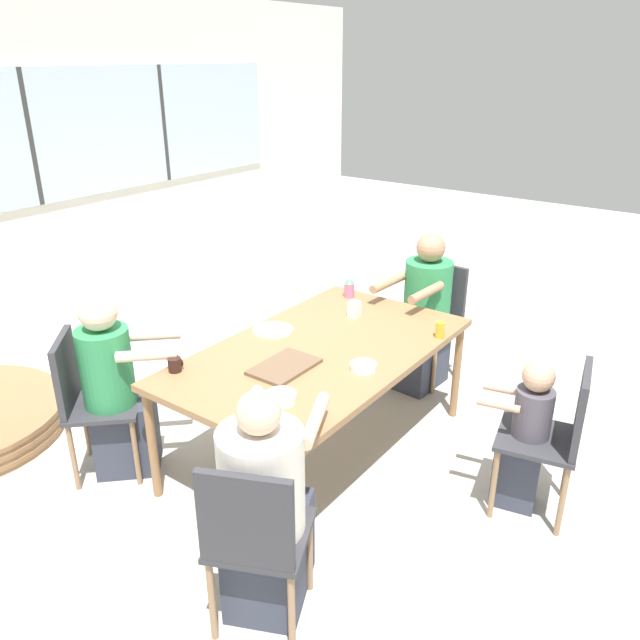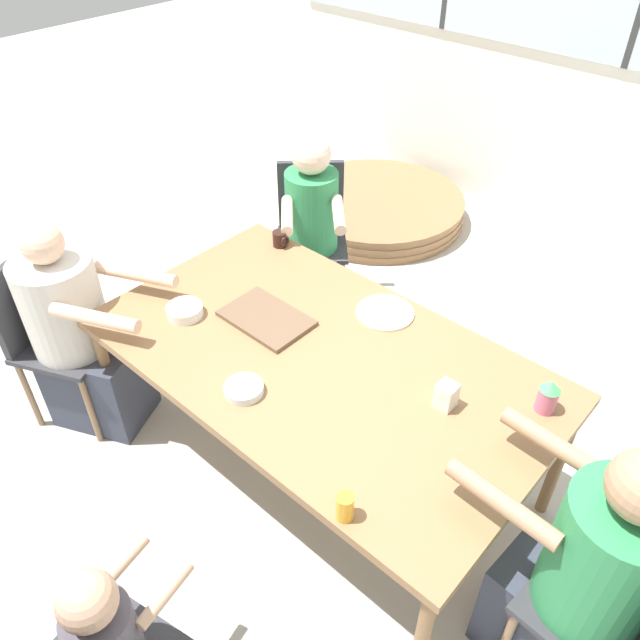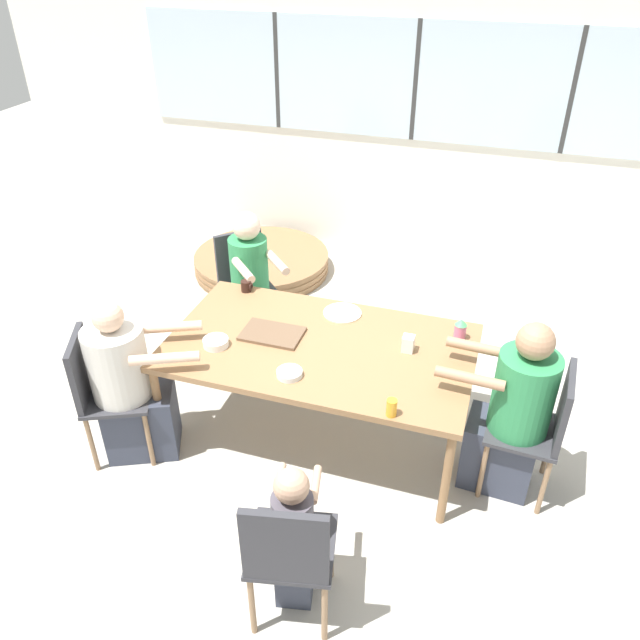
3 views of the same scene
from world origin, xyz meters
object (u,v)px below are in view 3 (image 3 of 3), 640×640
object	(u,v)px
chair_for_toddler	(289,551)
person_man_blue_shirt	(511,417)
juice_glass	(392,408)
bowl_cereal	(289,373)
person_woman_green_shirt	(252,288)
bowl_white_shallow	(216,342)
chair_for_man_teal_shirt	(100,386)
chair_for_woman_green_shirt	(244,277)
folded_table_stack	(262,262)
chair_for_man_blue_shirt	(542,423)
sippy_cup	(460,329)
coffee_mug	(247,286)
person_man_teal_shirt	(130,389)
milk_carton_small	(408,344)
person_toddler	(294,538)

from	to	relation	value
chair_for_toddler	person_man_blue_shirt	bearing A→B (deg)	42.28
juice_glass	bowl_cereal	size ratio (longest dim) A/B	0.68
person_woman_green_shirt	juice_glass	bearing A→B (deg)	91.44
person_woman_green_shirt	bowl_white_shallow	bearing A→B (deg)	57.67
chair_for_man_teal_shirt	bowl_cereal	size ratio (longest dim) A/B	5.89
chair_for_woman_green_shirt	bowl_cereal	xyz separation A→B (m)	(0.87, -1.30, 0.21)
bowl_cereal	chair_for_man_teal_shirt	bearing A→B (deg)	-169.20
chair_for_woman_green_shirt	bowl_white_shallow	world-z (taller)	chair_for_woman_green_shirt
person_man_blue_shirt	bowl_cereal	size ratio (longest dim) A/B	7.76
bowl_cereal	folded_table_stack	world-z (taller)	bowl_cereal
chair_for_man_blue_shirt	sippy_cup	bearing A→B (deg)	56.04
chair_for_man_blue_shirt	juice_glass	size ratio (longest dim) A/B	8.67
person_woman_green_shirt	folded_table_stack	world-z (taller)	person_woman_green_shirt
chair_for_man_teal_shirt	bowl_white_shallow	xyz separation A→B (m)	(0.62, 0.36, 0.21)
chair_for_woman_green_shirt	coffee_mug	world-z (taller)	chair_for_woman_green_shirt
folded_table_stack	sippy_cup	bearing A→B (deg)	-39.23
chair_for_man_teal_shirt	bowl_cereal	bearing A→B (deg)	75.99
chair_for_woman_green_shirt	person_man_teal_shirt	world-z (taller)	person_man_teal_shirt
person_man_teal_shirt	bowl_white_shallow	distance (m)	0.60
folded_table_stack	milk_carton_small	bearing A→B (deg)	-47.05
person_man_teal_shirt	bowl_white_shallow	bearing A→B (deg)	97.23
chair_for_toddler	person_toddler	bearing A→B (deg)	90.00
chair_for_man_teal_shirt	sippy_cup	world-z (taller)	chair_for_man_teal_shirt
chair_for_woman_green_shirt	juice_glass	world-z (taller)	chair_for_woman_green_shirt
person_woman_green_shirt	chair_for_woman_green_shirt	bearing A→B (deg)	-90.00
chair_for_man_teal_shirt	juice_glass	xyz separation A→B (m)	(1.77, 0.07, 0.24)
chair_for_toddler	bowl_white_shallow	distance (m)	1.43
person_man_teal_shirt	coffee_mug	bearing A→B (deg)	133.84
sippy_cup	bowl_white_shallow	world-z (taller)	sippy_cup
chair_for_woman_green_shirt	person_woman_green_shirt	size ratio (longest dim) A/B	0.78
chair_for_man_teal_shirt	person_woman_green_shirt	world-z (taller)	person_woman_green_shirt
sippy_cup	person_man_blue_shirt	bearing A→B (deg)	-47.45
person_toddler	coffee_mug	world-z (taller)	person_toddler
bowl_cereal	juice_glass	bearing A→B (deg)	-13.56
chair_for_toddler	person_man_teal_shirt	world-z (taller)	person_man_teal_shirt
chair_for_woman_green_shirt	chair_for_man_teal_shirt	xyz separation A→B (m)	(-0.28, -1.52, 0.00)
chair_for_man_teal_shirt	sippy_cup	xyz separation A→B (m)	(2.02, 0.89, 0.26)
chair_for_man_teal_shirt	juice_glass	size ratio (longest dim) A/B	8.67
person_woman_green_shirt	milk_carton_small	distance (m)	1.55
chair_for_toddler	person_woman_green_shirt	distance (m)	2.42
chair_for_man_blue_shirt	juice_glass	bearing A→B (deg)	121.09
folded_table_stack	chair_for_woman_green_shirt	bearing A→B (deg)	-73.82
person_woman_green_shirt	coffee_mug	xyz separation A→B (m)	(0.14, -0.38, 0.24)
chair_for_woman_green_shirt	person_woman_green_shirt	distance (m)	0.16
person_man_blue_shirt	juice_glass	xyz separation A→B (m)	(-0.62, -0.42, 0.25)
person_woman_green_shirt	milk_carton_small	bearing A→B (deg)	106.88
person_woman_green_shirt	sippy_cup	world-z (taller)	person_woman_green_shirt
chair_for_toddler	bowl_cereal	size ratio (longest dim) A/B	5.89
chair_for_man_blue_shirt	person_man_blue_shirt	world-z (taller)	person_man_blue_shirt
person_woman_green_shirt	milk_carton_small	size ratio (longest dim) A/B	10.92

